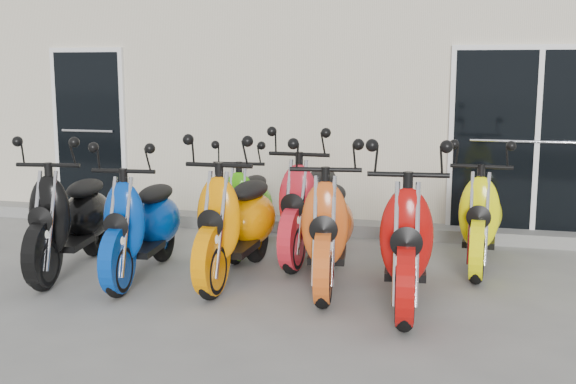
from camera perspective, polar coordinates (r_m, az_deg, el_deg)
name	(u,v)px	position (r m, az deg, el deg)	size (l,w,h in m)	color
ground	(273,276)	(7.23, -1.19, -6.66)	(80.00, 80.00, 0.00)	gray
building	(357,95)	(12.03, 5.50, 7.65)	(14.00, 6.00, 3.20)	beige
front_step	(316,226)	(9.12, 2.22, -2.70)	(14.00, 0.40, 0.15)	gray
door_left	(89,126)	(10.23, -15.42, 5.05)	(1.07, 0.08, 2.22)	black
door_right	(537,136)	(8.92, 19.10, 4.20)	(2.02, 0.08, 2.22)	black
scooter_front_black	(70,202)	(7.56, -16.87, -0.80)	(0.70, 1.93, 1.43)	black
scooter_front_blue	(142,208)	(7.18, -11.48, -1.27)	(0.68, 1.88, 1.39)	#04369F
scooter_front_orange_a	(236,205)	(7.01, -4.10, -1.05)	(0.72, 1.99, 1.47)	orange
scooter_front_orange_b	(328,210)	(6.78, 3.19, -1.44)	(0.72, 1.97, 1.46)	#D8571A
scooter_front_red	(407,220)	(6.33, 9.35, -2.17)	(0.74, 2.03, 1.50)	#B10C09
scooter_back_green	(247,194)	(8.10, -3.24, -0.17)	(0.64, 1.75, 1.29)	#44BD0D
scooter_back_red	(311,191)	(7.78, 1.80, 0.07)	(0.72, 1.99, 1.47)	red
scooter_back_yellow	(481,202)	(7.67, 14.99, -0.76)	(0.68, 1.86, 1.37)	#FCFF06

